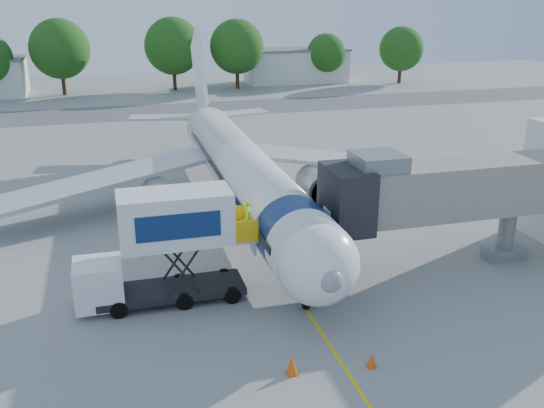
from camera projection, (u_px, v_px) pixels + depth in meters
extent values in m
plane|color=#969694|center=(257.00, 235.00, 37.22)|extent=(160.00, 160.00, 0.00)
cube|color=yellow|center=(257.00, 234.00, 37.21)|extent=(0.15, 70.00, 0.01)
cube|color=#59595B|center=(175.00, 111.00, 75.39)|extent=(120.00, 10.00, 0.01)
cylinder|color=white|center=(245.00, 174.00, 38.94)|extent=(3.70, 28.00, 3.70)
sphere|color=white|center=(318.00, 264.00, 26.21)|extent=(3.70, 3.70, 3.70)
sphere|color=gray|center=(330.00, 279.00, 24.81)|extent=(1.10, 1.10, 1.10)
cone|color=white|center=(203.00, 122.00, 54.39)|extent=(3.70, 6.00, 3.70)
cube|color=white|center=(199.00, 73.00, 53.90)|extent=(0.35, 7.26, 8.29)
cube|color=#B9BCBE|center=(354.00, 161.00, 44.60)|extent=(16.17, 9.32, 1.42)
cube|color=#B9BCBE|center=(101.00, 180.00, 40.11)|extent=(16.17, 9.32, 1.42)
cylinder|color=#999BA0|center=(317.00, 186.00, 42.24)|extent=(2.10, 3.60, 2.10)
cylinder|color=#999BA0|center=(158.00, 199.00, 39.50)|extent=(2.10, 3.60, 2.10)
cube|color=black|center=(320.00, 257.00, 25.79)|extent=(2.60, 1.39, 0.81)
cylinder|color=navy|center=(297.00, 238.00, 28.94)|extent=(3.73, 2.00, 3.73)
cylinder|color=silver|center=(306.00, 294.00, 28.33)|extent=(0.16, 0.16, 1.50)
cylinder|color=black|center=(306.00, 302.00, 28.47)|extent=(0.25, 0.64, 0.64)
cylinder|color=black|center=(272.00, 194.00, 43.17)|extent=(0.35, 0.90, 0.90)
cylinder|color=black|center=(199.00, 200.00, 41.87)|extent=(0.35, 0.90, 0.90)
cube|color=#9E9587|center=(455.00, 189.00, 31.63)|extent=(13.60, 2.60, 2.80)
cube|color=black|center=(347.00, 199.00, 30.11)|extent=(2.00, 3.20, 3.20)
cube|color=slate|center=(378.00, 161.00, 29.90)|extent=(2.40, 2.40, 0.80)
cylinder|color=slate|center=(506.00, 233.00, 33.47)|extent=(0.90, 0.90, 3.00)
cube|color=slate|center=(504.00, 252.00, 33.85)|extent=(2.20, 1.20, 0.70)
cylinder|color=black|center=(490.00, 254.00, 33.63)|extent=(0.30, 0.70, 0.70)
cylinder|color=black|center=(517.00, 250.00, 34.08)|extent=(0.30, 0.70, 0.70)
cube|color=black|center=(171.00, 290.00, 29.17)|extent=(7.00, 2.30, 0.35)
cube|color=white|center=(99.00, 283.00, 28.08)|extent=(2.20, 2.20, 2.10)
cube|color=black|center=(98.00, 275.00, 27.93)|extent=(1.90, 2.10, 0.70)
cube|color=white|center=(175.00, 217.00, 28.04)|extent=(5.20, 2.40, 2.50)
cube|color=navy|center=(179.00, 227.00, 26.93)|extent=(3.80, 0.04, 1.20)
cube|color=silver|center=(242.00, 235.00, 29.22)|extent=(1.10, 2.20, 0.10)
cube|color=yellow|center=(247.00, 232.00, 28.08)|extent=(1.10, 0.06, 1.10)
cube|color=yellow|center=(237.00, 216.00, 29.99)|extent=(1.10, 0.06, 1.10)
cylinder|color=black|center=(233.00, 295.00, 28.97)|extent=(0.80, 0.25, 0.80)
cylinder|color=black|center=(224.00, 276.00, 30.88)|extent=(0.80, 0.25, 0.80)
cylinder|color=black|center=(119.00, 310.00, 27.64)|extent=(0.80, 0.25, 0.80)
cylinder|color=black|center=(117.00, 289.00, 29.55)|extent=(0.80, 0.25, 0.80)
imported|color=#A4E818|center=(248.00, 217.00, 29.00)|extent=(0.52, 0.68, 1.67)
cone|color=#E3560B|center=(292.00, 365.00, 23.61)|extent=(0.48, 0.48, 0.76)
cube|color=#E3560B|center=(292.00, 373.00, 23.73)|extent=(0.44, 0.44, 0.04)
cone|color=#E3560B|center=(372.00, 360.00, 24.06)|extent=(0.39, 0.39, 0.62)
cube|color=#E3560B|center=(371.00, 366.00, 24.16)|extent=(0.36, 0.36, 0.04)
cube|color=silver|center=(296.00, 66.00, 98.22)|extent=(16.00, 7.00, 5.00)
cube|color=slate|center=(296.00, 49.00, 97.34)|extent=(16.40, 7.40, 0.30)
cylinder|color=#382314|center=(63.00, 82.00, 85.94)|extent=(0.56, 0.56, 3.74)
sphere|color=#164A13|center=(60.00, 49.00, 84.42)|extent=(8.30, 8.30, 8.30)
cylinder|color=#382314|center=(175.00, 78.00, 90.08)|extent=(0.56, 0.56, 3.74)
sphere|color=#164A13|center=(173.00, 46.00, 88.56)|extent=(8.31, 8.31, 8.31)
cylinder|color=#382314|center=(237.00, 77.00, 91.56)|extent=(0.56, 0.56, 3.62)
sphere|color=#164A13|center=(237.00, 47.00, 90.08)|extent=(8.04, 8.04, 8.04)
cylinder|color=#382314|center=(326.00, 74.00, 97.28)|extent=(0.56, 0.56, 2.75)
sphere|color=#164A13|center=(326.00, 53.00, 96.15)|extent=(6.11, 6.11, 6.11)
cylinder|color=#382314|center=(400.00, 73.00, 97.07)|extent=(0.56, 0.56, 3.13)
sphere|color=#164A13|center=(401.00, 49.00, 95.80)|extent=(6.94, 6.94, 6.94)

